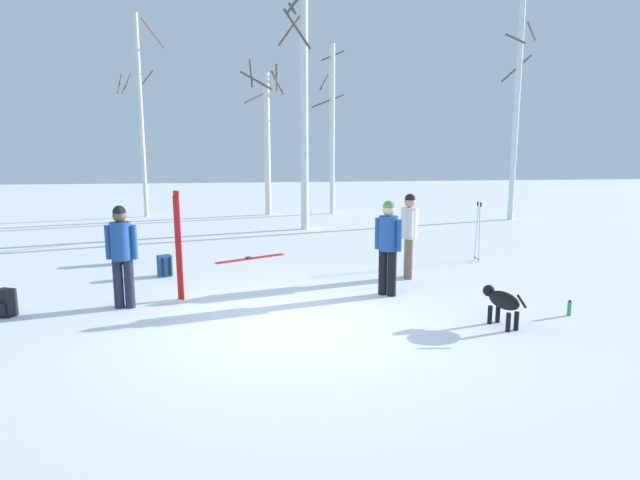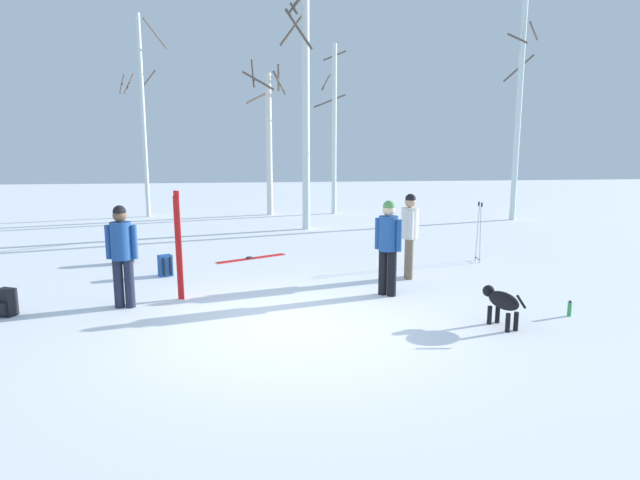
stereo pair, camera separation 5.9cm
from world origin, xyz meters
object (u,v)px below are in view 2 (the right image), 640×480
at_px(dog, 501,301).
at_px(birch_tree_4, 519,106).
at_px(person_1, 388,242).
at_px(birch_tree_3, 334,128).
at_px(person_2, 410,230).
at_px(water_bottle_0, 569,309).
at_px(birch_tree_0, 143,114).
at_px(backpack_2, 126,254).
at_px(person_0, 122,250).
at_px(ski_poles_0, 479,230).
at_px(birch_tree_2, 305,93).
at_px(ski_pair_lying_0, 252,258).
at_px(backpack_1, 6,303).
at_px(ski_pair_planted_0, 179,246).
at_px(backpack_0, 165,266).
at_px(birch_tree_1, 268,137).

bearing_deg(dog, birch_tree_4, 63.62).
distance_m(person_1, birch_tree_3, 11.78).
relative_size(person_2, water_bottle_0, 6.85).
relative_size(person_2, birch_tree_0, 0.24).
height_order(backpack_2, water_bottle_0, backpack_2).
bearing_deg(person_0, dog, -15.86).
height_order(ski_poles_0, birch_tree_3, birch_tree_3).
height_order(birch_tree_2, birch_tree_3, birch_tree_2).
distance_m(person_0, birch_tree_2, 9.43).
xyz_separation_m(person_0, ski_pair_lying_0, (2.08, 3.66, -0.97)).
bearing_deg(birch_tree_4, birch_tree_2, -170.49).
xyz_separation_m(person_1, water_bottle_0, (2.59, -1.53, -0.86)).
relative_size(person_2, birch_tree_3, 0.27).
bearing_deg(person_2, water_bottle_0, -55.68).
relative_size(dog, ski_pair_lying_0, 0.53).
xyz_separation_m(person_1, backpack_1, (-6.29, -0.47, -0.77)).
bearing_deg(ski_pair_planted_0, birch_tree_4, 40.64).
height_order(person_0, birch_tree_4, birch_tree_4).
bearing_deg(backpack_2, person_2, -19.21).
xyz_separation_m(backpack_0, backpack_1, (-2.08, -2.42, 0.00)).
height_order(dog, birch_tree_3, birch_tree_3).
height_order(person_0, birch_tree_1, birch_tree_1).
distance_m(ski_poles_0, birch_tree_0, 13.02).
xyz_separation_m(person_2, birch_tree_0, (-7.02, 10.22, 2.74)).
bearing_deg(backpack_1, backpack_0, 49.25).
bearing_deg(ski_pair_planted_0, birch_tree_1, 80.71).
bearing_deg(birch_tree_2, birch_tree_3, 69.22).
height_order(person_1, birch_tree_3, birch_tree_3).
bearing_deg(ski_pair_lying_0, birch_tree_0, 115.75).
height_order(ski_poles_0, birch_tree_2, birch_tree_2).
relative_size(person_1, birch_tree_2, 0.22).
bearing_deg(backpack_0, birch_tree_4, 33.13).
distance_m(water_bottle_0, birch_tree_0, 16.10).
bearing_deg(person_1, birch_tree_4, 53.49).
bearing_deg(water_bottle_0, dog, -165.18).
bearing_deg(person_2, ski_pair_lying_0, 144.78).
relative_size(backpack_0, backpack_2, 1.00).
bearing_deg(backpack_0, dog, -34.78).
height_order(ski_poles_0, water_bottle_0, ski_poles_0).
height_order(ski_pair_lying_0, backpack_1, backpack_1).
relative_size(birch_tree_1, birch_tree_2, 0.73).
relative_size(person_2, birch_tree_4, 0.22).
bearing_deg(birch_tree_1, water_bottle_0, -71.27).
bearing_deg(birch_tree_3, backpack_0, -116.83).
distance_m(ski_pair_lying_0, backpack_2, 2.84).
distance_m(person_1, backpack_2, 6.27).
distance_m(person_1, birch_tree_2, 8.48).
bearing_deg(birch_tree_1, person_0, -103.07).
height_order(ski_pair_lying_0, birch_tree_2, birch_tree_2).
bearing_deg(birch_tree_2, ski_pair_planted_0, -110.76).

